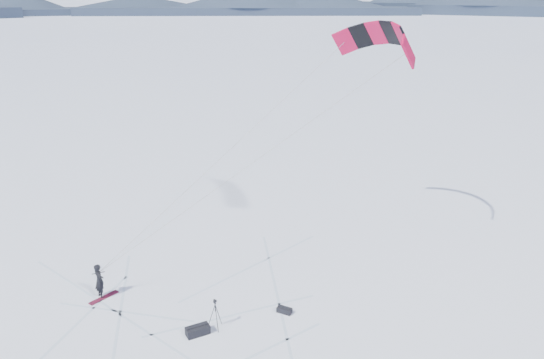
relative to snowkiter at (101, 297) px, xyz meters
name	(u,v)px	position (x,y,z in m)	size (l,w,h in m)	color
ground	(165,326)	(2.16, -3.20, 0.00)	(1800.00, 1800.00, 0.00)	white
horizon_hills	(159,244)	(2.16, -3.20, 3.62)	(704.00, 704.00, 8.82)	black
snow_tracks	(158,338)	(1.75, -3.84, 0.00)	(17.62, 14.39, 0.01)	#ABBCD5
snowkiter	(101,297)	(0.00, 0.00, 0.00)	(0.58, 0.38, 1.59)	black
snowboard	(104,298)	(0.09, -0.14, 0.02)	(1.39, 0.26, 0.04)	maroon
tripod	(215,310)	(4.02, -4.05, 0.81)	(0.60, 0.52, 1.26)	black
gear_bag_a	(198,330)	(3.25, -4.21, 0.18)	(0.96, 0.52, 0.41)	black
gear_bag_b	(284,310)	(6.95, -4.11, 0.12)	(0.62, 0.66, 0.28)	black
power_kite	(381,41)	(13.83, 0.58, 10.38)	(15.03, 5.88, 10.12)	#B60A35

